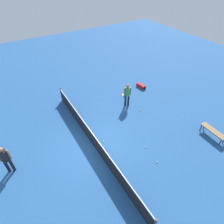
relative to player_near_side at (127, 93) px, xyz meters
name	(u,v)px	position (x,y,z in m)	size (l,w,h in m)	color
ground_plane	(94,145)	(-2.07, 3.68, -1.01)	(40.00, 40.00, 0.00)	#265693
court_net	(93,139)	(-2.07, 3.68, -0.51)	(10.09, 0.09, 1.07)	#4C4C51
player_near_side	(127,93)	(0.00, 0.00, 0.00)	(0.42, 0.53, 1.70)	black
player_far_side	(5,158)	(-1.44, 7.83, 0.00)	(0.40, 0.53, 1.70)	black
tennis_racket_near_player	(124,95)	(1.16, -0.53, -1.00)	(0.59, 0.43, 0.03)	red
tennis_ball_near_player	(146,147)	(-3.73, 1.29, -0.98)	(0.07, 0.07, 0.07)	#C6E033
tennis_ball_by_net	(157,162)	(-4.79, 1.41, -0.98)	(0.07, 0.07, 0.07)	#C6E033
tennis_ball_midcourt	(141,111)	(-1.05, -0.45, -0.98)	(0.07, 0.07, 0.07)	#C6E033
tennis_ball_baseline	(103,141)	(-2.11, 3.10, -0.98)	(0.07, 0.07, 0.07)	#C6E033
courtside_bench	(213,131)	(-5.03, -2.53, -0.59)	(1.51, 0.45, 0.48)	olive
equipment_bag	(141,86)	(1.29, -2.32, -0.87)	(0.83, 0.38, 0.28)	#B21E1E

